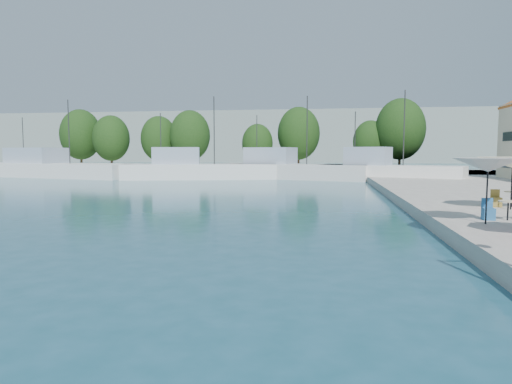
% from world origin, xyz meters
% --- Properties ---
extents(quay_far, '(90.00, 16.00, 0.60)m').
position_xyz_m(quay_far, '(-8.00, 67.00, 0.30)').
color(quay_far, gray).
rests_on(quay_far, ground).
extents(hill_west, '(180.00, 40.00, 16.00)m').
position_xyz_m(hill_west, '(-30.00, 160.00, 8.00)').
color(hill_west, gray).
rests_on(hill_west, ground).
extents(hill_east, '(140.00, 40.00, 12.00)m').
position_xyz_m(hill_east, '(40.00, 180.00, 6.00)').
color(hill_east, gray).
rests_on(hill_east, ground).
extents(trawler_01, '(23.45, 10.95, 10.20)m').
position_xyz_m(trawler_01, '(-33.36, 56.85, 1.07)').
color(trawler_01, white).
rests_on(trawler_01, ground).
extents(trawler_02, '(18.54, 9.13, 10.20)m').
position_xyz_m(trawler_02, '(-13.85, 55.35, 1.07)').
color(trawler_02, white).
rests_on(trawler_02, ground).
extents(trawler_03, '(19.45, 10.23, 10.20)m').
position_xyz_m(trawler_03, '(-2.98, 57.87, 1.07)').
color(trawler_03, silver).
rests_on(trawler_03, ground).
extents(trawler_04, '(15.87, 9.76, 10.20)m').
position_xyz_m(trawler_04, '(7.97, 54.37, 1.07)').
color(trawler_04, white).
rests_on(trawler_04, ground).
extents(tree_01, '(6.28, 6.28, 9.29)m').
position_xyz_m(tree_01, '(-36.48, 69.21, 5.96)').
color(tree_01, '#3F2B19').
rests_on(tree_01, quay_far).
extents(tree_02, '(5.54, 5.54, 8.20)m').
position_xyz_m(tree_02, '(-30.85, 68.08, 5.33)').
color(tree_02, '#3F2B19').
rests_on(tree_02, quay_far).
extents(tree_03, '(5.45, 5.45, 8.06)m').
position_xyz_m(tree_03, '(-23.52, 68.83, 5.25)').
color(tree_03, '#3F2B19').
rests_on(tree_03, quay_far).
extents(tree_04, '(5.95, 5.95, 8.81)m').
position_xyz_m(tree_04, '(-18.47, 68.23, 5.68)').
color(tree_04, '#3F2B19').
rests_on(tree_04, quay_far).
extents(tree_05, '(4.60, 4.60, 6.80)m').
position_xyz_m(tree_05, '(-8.60, 69.77, 4.52)').
color(tree_05, '#3F2B19').
rests_on(tree_05, quay_far).
extents(tree_06, '(6.35, 6.35, 9.40)m').
position_xyz_m(tree_06, '(-2.64, 71.81, 6.02)').
color(tree_06, '#3F2B19').
rests_on(tree_06, quay_far).
extents(tree_07, '(4.82, 4.82, 7.13)m').
position_xyz_m(tree_07, '(7.66, 69.47, 4.71)').
color(tree_07, '#3F2B19').
rests_on(tree_07, quay_far).
extents(tree_08, '(6.78, 6.78, 10.04)m').
position_xyz_m(tree_08, '(11.60, 68.52, 6.39)').
color(tree_08, '#3F2B19').
rests_on(tree_08, quay_far).
extents(umbrella_white, '(2.51, 2.51, 2.41)m').
position_xyz_m(umbrella_white, '(7.55, 20.35, 2.76)').
color(umbrella_white, black).
rests_on(umbrella_white, quay_right).
extents(cafe_table_02, '(1.82, 0.70, 0.76)m').
position_xyz_m(cafe_table_02, '(8.69, 21.44, 0.89)').
color(cafe_table_02, black).
rests_on(cafe_table_02, quay_right).
extents(cafe_table_03, '(1.82, 0.70, 0.76)m').
position_xyz_m(cafe_table_03, '(10.52, 26.01, 0.89)').
color(cafe_table_03, black).
rests_on(cafe_table_03, quay_right).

